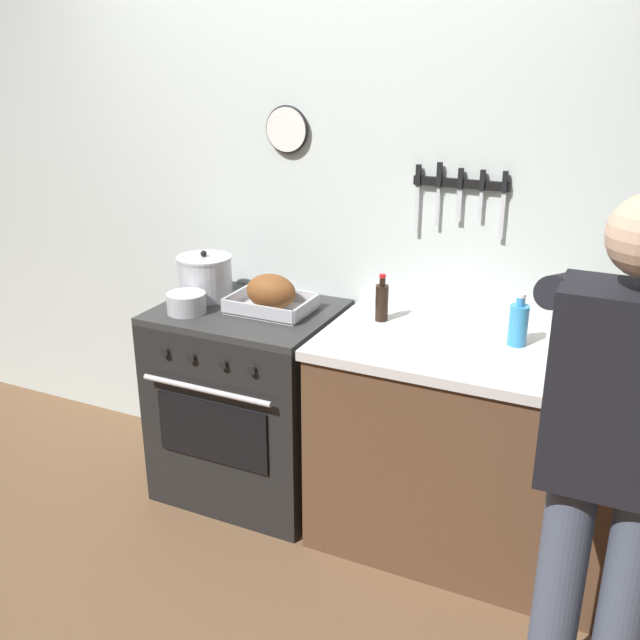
# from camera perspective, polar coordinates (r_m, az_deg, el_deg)

# --- Properties ---
(wall_back) EXTENTS (6.00, 0.13, 2.60)m
(wall_back) POSITION_cam_1_polar(r_m,az_deg,el_deg) (3.29, 0.55, 8.85)
(wall_back) COLOR silver
(wall_back) RESTS_ON ground
(counter_block) EXTENTS (2.03, 0.65, 0.90)m
(counter_block) POSITION_cam_1_polar(r_m,az_deg,el_deg) (2.99, 19.17, -11.28)
(counter_block) COLOR brown
(counter_block) RESTS_ON ground
(stove) EXTENTS (0.76, 0.67, 0.90)m
(stove) POSITION_cam_1_polar(r_m,az_deg,el_deg) (3.37, -5.51, -6.32)
(stove) COLOR black
(stove) RESTS_ON ground
(person_cook) EXTENTS (0.51, 0.63, 1.66)m
(person_cook) POSITION_cam_1_polar(r_m,az_deg,el_deg) (2.15, 22.10, -9.51)
(person_cook) COLOR #4C566B
(person_cook) RESTS_ON ground
(roasting_pan) EXTENTS (0.35, 0.26, 0.16)m
(roasting_pan) POSITION_cam_1_polar(r_m,az_deg,el_deg) (3.13, -3.85, 1.94)
(roasting_pan) COLOR #B7B7BC
(roasting_pan) RESTS_ON stove
(stock_pot) EXTENTS (0.25, 0.25, 0.22)m
(stock_pot) POSITION_cam_1_polar(r_m,az_deg,el_deg) (3.34, -8.99, 3.35)
(stock_pot) COLOR #B7B7BC
(stock_pot) RESTS_ON stove
(saucepan) EXTENTS (0.17, 0.17, 0.09)m
(saucepan) POSITION_cam_1_polar(r_m,az_deg,el_deg) (3.17, -10.41, 1.33)
(saucepan) COLOR #B7B7BC
(saucepan) RESTS_ON stove
(cutting_board) EXTENTS (0.36, 0.24, 0.02)m
(cutting_board) POSITION_cam_1_polar(r_m,az_deg,el_deg) (2.74, 21.74, -3.83)
(cutting_board) COLOR tan
(cutting_board) RESTS_ON counter_block
(bottle_hot_sauce) EXTENTS (0.05, 0.05, 0.20)m
(bottle_hot_sauce) POSITION_cam_1_polar(r_m,az_deg,el_deg) (2.87, 19.56, -0.81)
(bottle_hot_sauce) COLOR red
(bottle_hot_sauce) RESTS_ON counter_block
(bottle_soy_sauce) EXTENTS (0.05, 0.05, 0.20)m
(bottle_soy_sauce) POSITION_cam_1_polar(r_m,az_deg,el_deg) (3.03, 4.86, 1.45)
(bottle_soy_sauce) COLOR black
(bottle_soy_sauce) RESTS_ON counter_block
(bottle_vinegar) EXTENTS (0.06, 0.06, 0.27)m
(bottle_vinegar) POSITION_cam_1_polar(r_m,az_deg,el_deg) (2.95, 19.94, 0.29)
(bottle_vinegar) COLOR #997F4C
(bottle_vinegar) RESTS_ON counter_block
(bottle_olive_oil) EXTENTS (0.06, 0.06, 0.27)m
(bottle_olive_oil) POSITION_cam_1_polar(r_m,az_deg,el_deg) (2.83, 23.28, -1.01)
(bottle_olive_oil) COLOR #385623
(bottle_olive_oil) RESTS_ON counter_block
(bottle_dish_soap) EXTENTS (0.07, 0.07, 0.21)m
(bottle_dish_soap) POSITION_cam_1_polar(r_m,az_deg,el_deg) (2.87, 15.26, -0.28)
(bottle_dish_soap) COLOR #338CCC
(bottle_dish_soap) RESTS_ON counter_block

